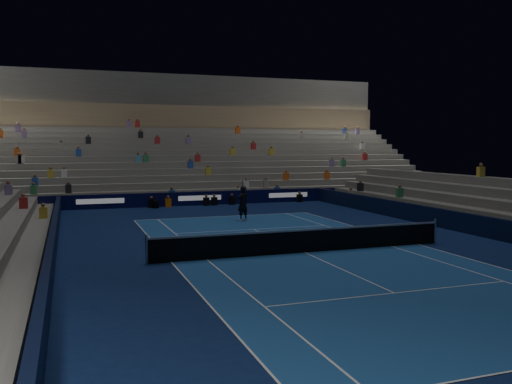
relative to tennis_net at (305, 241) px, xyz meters
The scene contains 9 objects.
ground 0.50m from the tennis_net, ahead, with size 90.00×90.00×0.00m, color #0C1C49.
court_surface 0.50m from the tennis_net, ahead, with size 10.97×23.77×0.01m, color #1A4A8F.
sponsor_barrier_far 18.50m from the tennis_net, 90.00° to the left, with size 44.00×0.25×1.00m, color #080932.
sponsor_barrier_east 9.70m from the tennis_net, ahead, with size 0.25×37.00×1.00m, color black.
sponsor_barrier_west 9.70m from the tennis_net, behind, with size 0.25×37.00×1.00m, color black.
grandstand_main 28.05m from the tennis_net, 90.00° to the left, with size 44.00×15.20×11.20m.
tennis_net is the anchor object (origin of this frame).
tennis_player 9.61m from the tennis_net, 87.35° to the left, with size 0.74×0.49×2.03m, color black.
broadcast_camera 18.06m from the tennis_net, 100.67° to the left, with size 0.46×0.88×0.55m.
Camera 1 is at (-9.04, -19.71, 4.38)m, focal length 37.58 mm.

